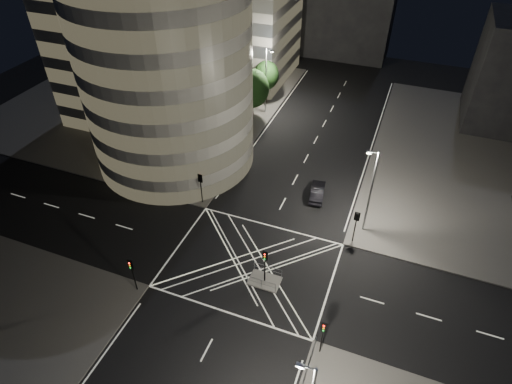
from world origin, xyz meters
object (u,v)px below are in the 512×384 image
at_px(traffic_signal_fr, 356,221).
at_px(street_lamp_left_far, 266,79).
at_px(central_island, 265,281).
at_px(traffic_signal_nl, 132,270).
at_px(street_lamp_left_near, 214,139).
at_px(street_lamp_right_far, 370,190).
at_px(sedan, 317,192).
at_px(traffic_signal_island, 265,261).
at_px(traffic_signal_fl, 201,183).
at_px(traffic_signal_nr, 323,332).

bearing_deg(traffic_signal_fr, street_lamp_left_far, 128.17).
relative_size(central_island, traffic_signal_fr, 0.75).
relative_size(central_island, traffic_signal_nl, 0.75).
bearing_deg(central_island, street_lamp_left_near, 130.27).
bearing_deg(street_lamp_right_far, sedan, 147.90).
bearing_deg(traffic_signal_island, traffic_signal_fl, 142.46).
xyz_separation_m(traffic_signal_fr, traffic_signal_nr, (0.00, -13.60, 0.00)).
xyz_separation_m(traffic_signal_fr, sedan, (-5.41, 5.99, -2.18)).
xyz_separation_m(street_lamp_left_far, street_lamp_right_far, (18.87, -21.00, 0.00)).
relative_size(street_lamp_left_far, sedan, 2.23).
height_order(traffic_signal_nr, sedan, traffic_signal_nr).
relative_size(traffic_signal_nr, street_lamp_left_far, 0.40).
distance_m(traffic_signal_fl, traffic_signal_nl, 13.60).
relative_size(traffic_signal_fl, traffic_signal_nl, 1.00).
bearing_deg(street_lamp_left_near, traffic_signal_nl, -88.06).
height_order(traffic_signal_fl, traffic_signal_nl, same).
bearing_deg(traffic_signal_fr, street_lamp_left_near, 164.08).
bearing_deg(traffic_signal_fl, traffic_signal_fr, 0.00).
distance_m(traffic_signal_fr, traffic_signal_nr, 13.60).
relative_size(central_island, traffic_signal_nr, 0.75).
height_order(traffic_signal_fl, street_lamp_left_far, street_lamp_left_far).
height_order(traffic_signal_nr, street_lamp_left_far, street_lamp_left_far).
bearing_deg(traffic_signal_fl, street_lamp_left_far, 91.57).
xyz_separation_m(central_island, street_lamp_left_far, (-11.44, 31.50, 5.47)).
distance_m(traffic_signal_island, street_lamp_right_far, 13.13).
height_order(traffic_signal_island, street_lamp_right_far, street_lamp_right_far).
bearing_deg(traffic_signal_island, traffic_signal_nr, -37.93).
height_order(traffic_signal_fr, street_lamp_right_far, street_lamp_right_far).
distance_m(central_island, street_lamp_left_far, 33.95).
distance_m(traffic_signal_fr, street_lamp_left_near, 19.14).
xyz_separation_m(traffic_signal_nl, street_lamp_right_far, (18.24, 15.80, 2.63)).
bearing_deg(traffic_signal_island, traffic_signal_nl, -153.86).
relative_size(central_island, sedan, 0.67).
xyz_separation_m(traffic_signal_fl, street_lamp_right_far, (18.24, 2.20, 2.63)).
bearing_deg(traffic_signal_island, street_lamp_left_far, 109.95).
bearing_deg(sedan, traffic_signal_island, 76.00).
height_order(traffic_signal_fl, sedan, traffic_signal_fl).
distance_m(traffic_signal_fr, street_lamp_left_far, 29.63).
distance_m(street_lamp_right_far, sedan, 8.60).
bearing_deg(traffic_signal_nl, sedan, 58.11).
height_order(central_island, street_lamp_left_near, street_lamp_left_near).
xyz_separation_m(central_island, traffic_signal_fr, (6.80, 8.30, 2.84)).
xyz_separation_m(traffic_signal_nr, street_lamp_right_far, (0.64, 15.80, 2.63)).
height_order(street_lamp_right_far, sedan, street_lamp_right_far).
bearing_deg(street_lamp_right_far, traffic_signal_fl, -173.12).
distance_m(traffic_signal_island, street_lamp_left_far, 33.61).
bearing_deg(street_lamp_left_far, sedan, -53.30).
bearing_deg(street_lamp_left_near, central_island, -49.73).
bearing_deg(traffic_signal_nl, traffic_signal_fl, 90.00).
height_order(traffic_signal_nl, traffic_signal_nr, same).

